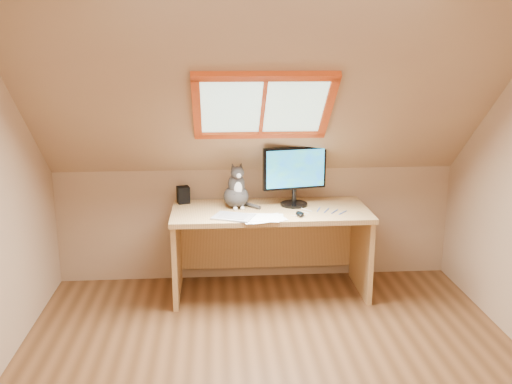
{
  "coord_description": "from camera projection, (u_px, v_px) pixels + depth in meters",
  "views": [
    {
      "loc": [
        -0.36,
        -3.12,
        2.05
      ],
      "look_at": [
        -0.05,
        1.0,
        0.99
      ],
      "focal_mm": 40.0,
      "sensor_mm": 36.0,
      "label": 1
    }
  ],
  "objects": [
    {
      "name": "graphics_tablet",
      "position": [
        233.0,
        217.0,
        4.47
      ],
      "size": [
        0.37,
        0.32,
        0.01
      ],
      "primitive_type": "cube",
      "rotation": [
        0.0,
        0.0,
        -0.39
      ],
      "color": "#B2B2B7",
      "rests_on": "desk"
    },
    {
      "name": "mouse",
      "position": [
        300.0,
        214.0,
        4.51
      ],
      "size": [
        0.08,
        0.12,
        0.04
      ],
      "primitive_type": "ellipsoid",
      "rotation": [
        0.0,
        0.0,
        0.12
      ],
      "color": "black",
      "rests_on": "desk"
    },
    {
      "name": "papers",
      "position": [
        261.0,
        218.0,
        4.44
      ],
      "size": [
        0.35,
        0.3,
        0.01
      ],
      "color": "white",
      "rests_on": "desk"
    },
    {
      "name": "desk",
      "position": [
        269.0,
        233.0,
        4.82
      ],
      "size": [
        1.62,
        0.71,
        0.74
      ],
      "color": "tan",
      "rests_on": "ground"
    },
    {
      "name": "monitor",
      "position": [
        295.0,
        172.0,
        4.74
      ],
      "size": [
        0.54,
        0.23,
        0.5
      ],
      "color": "black",
      "rests_on": "desk"
    },
    {
      "name": "room_shell",
      "position": [
        281.0,
        163.0,
        3.1
      ],
      "size": [
        3.52,
        3.52,
        2.41
      ],
      "color": "tan",
      "rests_on": "ground"
    },
    {
      "name": "desk_speaker",
      "position": [
        183.0,
        195.0,
        4.87
      ],
      "size": [
        0.12,
        0.12,
        0.14
      ],
      "primitive_type": "cube",
      "rotation": [
        0.0,
        0.0,
        0.26
      ],
      "color": "black",
      "rests_on": "desk"
    },
    {
      "name": "cables",
      "position": [
        320.0,
        212.0,
        4.61
      ],
      "size": [
        0.51,
        0.26,
        0.01
      ],
      "color": "silver",
      "rests_on": "desk"
    },
    {
      "name": "cat",
      "position": [
        236.0,
        191.0,
        4.73
      ],
      "size": [
        0.25,
        0.29,
        0.39
      ],
      "color": "#383432",
      "rests_on": "desk"
    }
  ]
}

